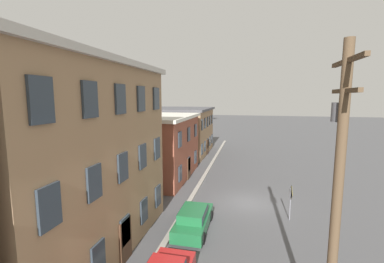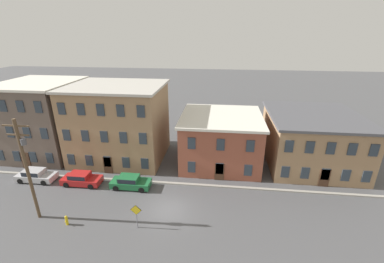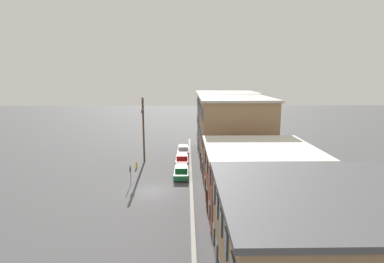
{
  "view_description": "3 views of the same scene",
  "coord_description": "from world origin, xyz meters",
  "views": [
    {
      "loc": [
        -19.72,
        0.0,
        8.25
      ],
      "look_at": [
        -1.04,
        4.26,
        5.68
      ],
      "focal_mm": 24.0,
      "sensor_mm": 36.0,
      "label": 1
    },
    {
      "loc": [
        4.71,
        -20.39,
        16.47
      ],
      "look_at": [
        1.9,
        3.92,
        6.83
      ],
      "focal_mm": 24.0,
      "sensor_mm": 36.0,
      "label": 2
    },
    {
      "loc": [
        32.29,
        4.02,
        12.94
      ],
      "look_at": [
        -0.63,
        4.58,
        6.81
      ],
      "focal_mm": 28.0,
      "sensor_mm": 36.0,
      "label": 3
    }
  ],
  "objects": [
    {
      "name": "car_green",
      "position": [
        -4.99,
        3.27,
        0.75
      ],
      "size": [
        4.4,
        1.92,
        1.43
      ],
      "color": "#1E6638",
      "rests_on": "ground_plane"
    },
    {
      "name": "kerb_strip",
      "position": [
        0.0,
        4.5,
        0.08
      ],
      "size": [
        56.0,
        0.36,
        0.16
      ],
      "primitive_type": "cube",
      "color": "#9E998E",
      "rests_on": "ground_plane"
    },
    {
      "name": "apartment_annex",
      "position": [
        16.62,
        11.94,
        3.35
      ],
      "size": [
        11.3,
        12.39,
        6.67
      ],
      "color": "#9E7A56",
      "rests_on": "ground_plane"
    },
    {
      "name": "fire_hydrant",
      "position": [
        -8.72,
        -3.18,
        0.48
      ],
      "size": [
        0.24,
        0.34,
        0.96
      ],
      "color": "yellow",
      "rests_on": "ground_plane"
    },
    {
      "name": "car_red",
      "position": [
        -10.79,
        3.26,
        0.75
      ],
      "size": [
        4.4,
        1.92,
        1.43
      ],
      "color": "#B21E1E",
      "rests_on": "ground_plane"
    },
    {
      "name": "apartment_midblock",
      "position": [
        -8.71,
        10.6,
        5.06
      ],
      "size": [
        12.19,
        9.73,
        10.09
      ],
      "color": "#9E7A56",
      "rests_on": "ground_plane"
    },
    {
      "name": "caution_sign",
      "position": [
        -2.25,
        -2.8,
        1.62
      ],
      "size": [
        1.03,
        0.08,
        2.43
      ],
      "color": "slate",
      "rests_on": "ground_plane"
    },
    {
      "name": "car_silver",
      "position": [
        -16.48,
        3.38,
        0.75
      ],
      "size": [
        4.4,
        1.92,
        1.43
      ],
      "color": "#B7B7BC",
      "rests_on": "ground_plane"
    },
    {
      "name": "apartment_far",
      "position": [
        4.89,
        10.87,
        3.22
      ],
      "size": [
        10.31,
        10.26,
        6.42
      ],
      "color": "brown",
      "rests_on": "ground_plane"
    },
    {
      "name": "ground_plane",
      "position": [
        0.0,
        0.0,
        0.0
      ],
      "size": [
        200.0,
        200.0,
        0.0
      ],
      "primitive_type": "plane",
      "color": "#4C4C4F"
    },
    {
      "name": "apartment_corner",
      "position": [
        -19.6,
        10.84,
        5.12
      ],
      "size": [
        9.48,
        10.19,
        10.21
      ],
      "color": "#66564C",
      "rests_on": "ground_plane"
    },
    {
      "name": "utility_pole",
      "position": [
        -11.88,
        -2.51,
        5.51
      ],
      "size": [
        2.4,
        0.44,
        9.82
      ],
      "color": "brown",
      "rests_on": "ground_plane"
    }
  ]
}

